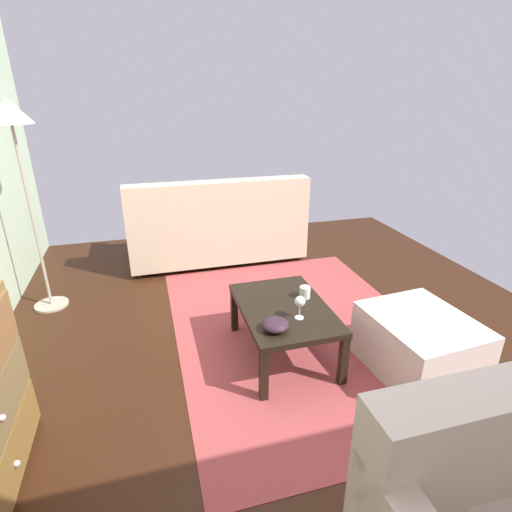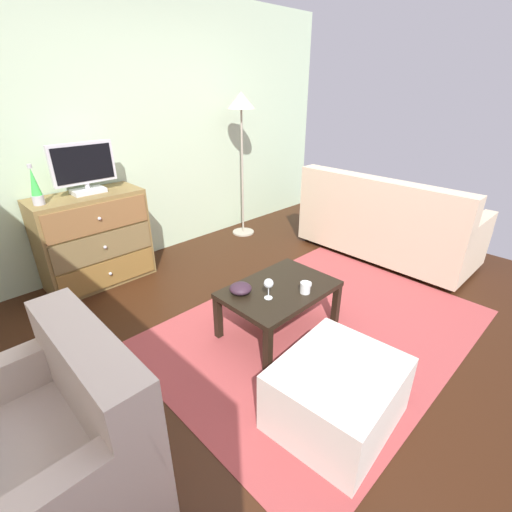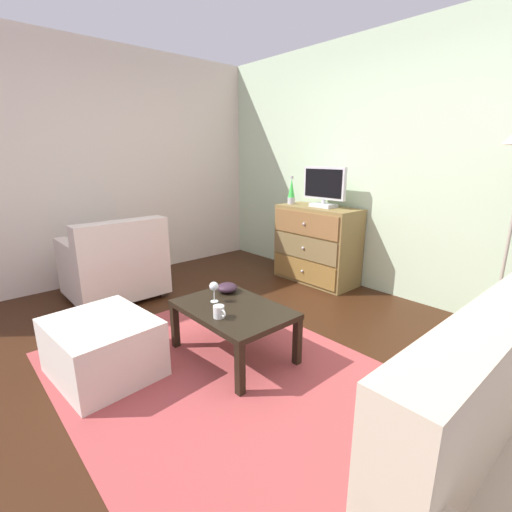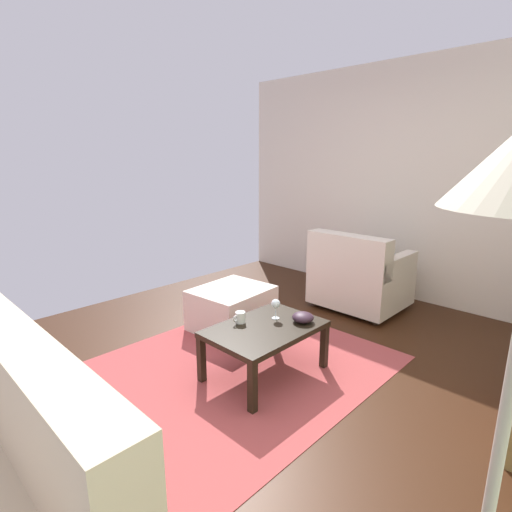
{
  "view_description": "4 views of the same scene",
  "coord_description": "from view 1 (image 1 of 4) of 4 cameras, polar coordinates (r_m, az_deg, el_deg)",
  "views": [
    {
      "loc": [
        -2.31,
        0.86,
        1.76
      ],
      "look_at": [
        0.21,
        0.15,
        0.68
      ],
      "focal_mm": 28.16,
      "sensor_mm": 36.0,
      "label": 1
    },
    {
      "loc": [
        -1.83,
        -1.54,
        1.79
      ],
      "look_at": [
        -0.24,
        0.09,
        0.7
      ],
      "focal_mm": 25.26,
      "sensor_mm": 36.0,
      "label": 2
    },
    {
      "loc": [
        1.88,
        -1.47,
        1.45
      ],
      "look_at": [
        0.0,
        0.2,
        0.75
      ],
      "focal_mm": 25.38,
      "sensor_mm": 36.0,
      "label": 3
    },
    {
      "loc": [
        1.94,
        1.87,
        1.61
      ],
      "look_at": [
        0.04,
        0.02,
        0.94
      ],
      "focal_mm": 27.65,
      "sensor_mm": 36.0,
      "label": 4
    }
  ],
  "objects": [
    {
      "name": "ground_plane",
      "position": [
        3.04,
        3.94,
        -13.46
      ],
      "size": [
        5.51,
        4.71,
        0.05
      ],
      "primitive_type": "cube",
      "color": "#341A0C"
    },
    {
      "name": "ottoman",
      "position": [
        2.94,
        22.09,
        -11.51
      ],
      "size": [
        0.75,
        0.66,
        0.4
      ],
      "primitive_type": "cube",
      "rotation": [
        0.0,
        0.0,
        0.08
      ],
      "color": "beige",
      "rests_on": "ground_plane"
    },
    {
      "name": "wine_glass",
      "position": [
        2.59,
        6.26,
        -6.54
      ],
      "size": [
        0.07,
        0.07,
        0.16
      ],
      "color": "silver",
      "rests_on": "coffee_table"
    },
    {
      "name": "bowl_decorative",
      "position": [
        2.5,
        2.79,
        -9.75
      ],
      "size": [
        0.17,
        0.17,
        0.07
      ],
      "primitive_type": "ellipsoid",
      "color": "#321E2B",
      "rests_on": "coffee_table"
    },
    {
      "name": "mug",
      "position": [
        2.88,
        6.94,
        -5.1
      ],
      "size": [
        0.11,
        0.08,
        0.08
      ],
      "color": "silver",
      "rests_on": "coffee_table"
    },
    {
      "name": "couch_large",
      "position": [
        4.43,
        -5.63,
        3.92
      ],
      "size": [
        0.85,
        1.86,
        0.93
      ],
      "color": "#332319",
      "rests_on": "ground_plane"
    },
    {
      "name": "area_rug",
      "position": [
        3.24,
        6.16,
        -10.43
      ],
      "size": [
        2.6,
        1.9,
        0.01
      ],
      "primitive_type": "cube",
      "color": "#A04040",
      "rests_on": "ground_plane"
    },
    {
      "name": "standing_lamp",
      "position": [
        3.59,
        -31.2,
        14.71
      ],
      "size": [
        0.32,
        0.32,
        1.71
      ],
      "color": "#A59E8C",
      "rests_on": "ground_plane"
    },
    {
      "name": "coffee_table",
      "position": [
        2.8,
        3.98,
        -8.0
      ],
      "size": [
        0.86,
        0.59,
        0.39
      ],
      "color": "black",
      "rests_on": "ground_plane"
    }
  ]
}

